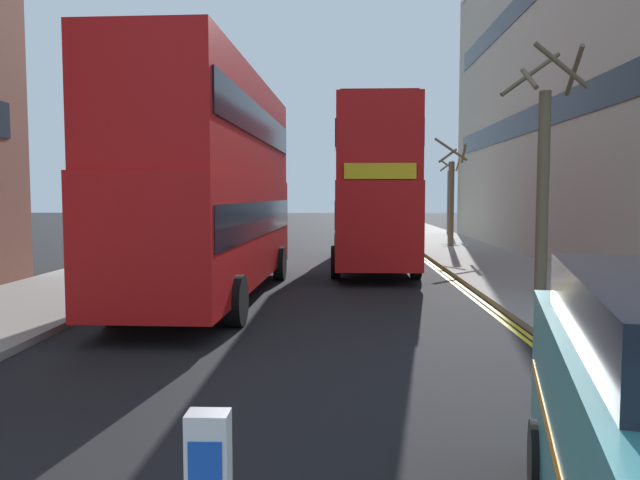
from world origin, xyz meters
TOP-DOWN VIEW (x-y plane):
  - sidewalk_right at (6.50, 16.00)m, footprint 4.00×80.00m
  - sidewalk_left at (-6.50, 16.00)m, footprint 4.00×80.00m
  - kerb_line_outer at (4.40, 14.00)m, footprint 0.10×56.00m
  - kerb_line_inner at (4.24, 14.00)m, footprint 0.10×56.00m
  - double_decker_bus_away at (-2.33, 15.17)m, footprint 3.04×10.88m
  - double_decker_bus_oncoming at (2.02, 22.25)m, footprint 2.86×10.83m
  - street_tree_near at (7.97, 39.53)m, footprint 1.25×1.31m
  - street_tree_mid at (6.32, 29.83)m, footprint 1.62×1.61m
  - street_tree_far at (5.92, 15.17)m, footprint 1.79×1.85m

SIDE VIEW (x-z plane):
  - kerb_line_outer at x=4.40m, z-range 0.00..0.01m
  - kerb_line_inner at x=4.24m, z-range 0.00..0.01m
  - sidewalk_right at x=6.50m, z-range 0.00..0.14m
  - sidewalk_left at x=-6.50m, z-range 0.00..0.14m
  - street_tree_near at x=7.97m, z-range 0.01..4.83m
  - street_tree_mid at x=6.32m, z-range -0.03..5.19m
  - double_decker_bus_away at x=-2.33m, z-range 0.21..5.85m
  - double_decker_bus_oncoming at x=2.02m, z-range 0.21..5.85m
  - street_tree_far at x=5.92m, z-range 0.06..6.24m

